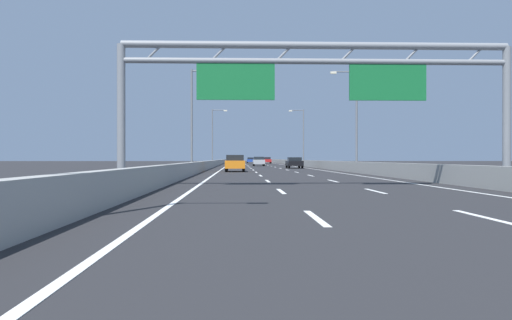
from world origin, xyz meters
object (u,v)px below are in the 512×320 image
object	(u,v)px
sign_gantry	(315,76)
orange_car	(235,163)
black_car	(294,163)
streetlamp_left_far	(214,134)
silver_car	(259,161)
streetlamp_left_mid	(194,114)
streetlamp_right_far	(302,134)
red_car	(267,160)
streetlamp_right_mid	(354,114)
blue_car	(251,160)
white_car	(236,161)

from	to	relation	value
sign_gantry	orange_car	world-z (taller)	sign_gantry
orange_car	black_car	size ratio (longest dim) A/B	0.93
streetlamp_left_far	silver_car	distance (m)	9.81
streetlamp_left_mid	streetlamp_right_far	size ratio (longest dim) A/B	1.00
streetlamp_right_far	black_car	size ratio (longest dim) A/B	2.12
streetlamp_left_far	streetlamp_right_far	bearing A→B (deg)	0.00
streetlamp_right_far	red_car	bearing A→B (deg)	95.97
streetlamp_right_mid	orange_car	world-z (taller)	streetlamp_right_mid
silver_car	streetlamp_left_far	bearing A→B (deg)	149.07
sign_gantry	streetlamp_left_far	xyz separation A→B (m)	(-7.42, 66.59, 0.55)
streetlamp_left_far	streetlamp_right_far	size ratio (longest dim) A/B	1.00
blue_car	silver_car	distance (m)	48.68
black_car	red_car	world-z (taller)	red_car
white_car	silver_car	bearing A→B (deg)	-81.72
black_car	streetlamp_left_mid	bearing A→B (deg)	-124.17
streetlamp_left_mid	red_car	size ratio (longest dim) A/B	2.08
orange_car	blue_car	size ratio (longest dim) A/B	0.94
streetlamp_right_mid	black_car	size ratio (longest dim) A/B	2.12
streetlamp_left_far	black_car	distance (m)	26.83
streetlamp_left_far	red_car	bearing A→B (deg)	73.20
streetlamp_left_far	blue_car	xyz separation A→B (m)	(7.31, 44.24, -4.66)
sign_gantry	white_car	bearing A→B (deg)	92.41
streetlamp_left_mid	orange_car	distance (m)	5.96
red_car	silver_car	world-z (taller)	red_car
streetlamp_left_far	red_car	size ratio (longest dim) A/B	2.08
streetlamp_left_mid	black_car	bearing A→B (deg)	55.83
streetlamp_right_far	white_car	world-z (taller)	streetlamp_right_far
streetlamp_left_far	black_car	size ratio (longest dim) A/B	2.12
streetlamp_left_mid	blue_car	world-z (taller)	streetlamp_left_mid
orange_car	streetlamp_left_mid	bearing A→B (deg)	-177.70
blue_car	red_car	distance (m)	8.41
black_car	red_car	xyz separation A→B (m)	(0.03, 60.72, 0.06)
white_car	streetlamp_left_far	bearing A→B (deg)	-100.19
streetlamp_right_far	silver_car	distance (m)	9.89
streetlamp_left_far	streetlamp_right_mid	bearing A→B (deg)	-69.66
streetlamp_right_mid	streetlamp_left_far	bearing A→B (deg)	110.34
sign_gantry	streetlamp_left_mid	world-z (taller)	streetlamp_left_mid
streetlamp_left_far	black_car	xyz separation A→B (m)	(11.05, -23.99, -4.69)
sign_gantry	streetlamp_right_mid	world-z (taller)	streetlamp_right_mid
silver_car	blue_car	bearing A→B (deg)	90.12
streetlamp_left_far	white_car	world-z (taller)	streetlamp_left_far
white_car	orange_car	world-z (taller)	orange_car
black_car	silver_car	distance (m)	19.89
orange_car	sign_gantry	bearing A→B (deg)	-82.16
blue_car	streetlamp_right_far	bearing A→B (deg)	-80.23
streetlamp_left_far	white_car	distance (m)	21.63
white_car	orange_car	size ratio (longest dim) A/B	1.05
streetlamp_left_mid	streetlamp_right_mid	world-z (taller)	same
streetlamp_right_far	black_car	xyz separation A→B (m)	(-3.88, -23.99, -4.69)
black_car	streetlamp_right_far	bearing A→B (deg)	80.82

